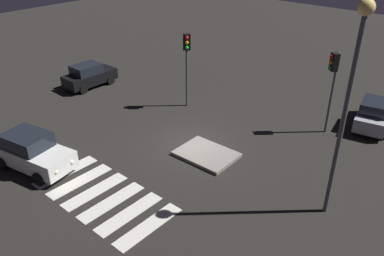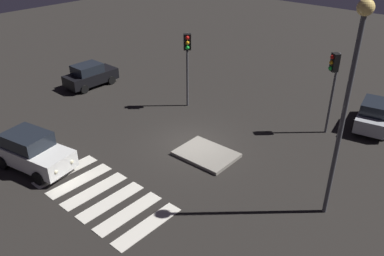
# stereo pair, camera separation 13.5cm
# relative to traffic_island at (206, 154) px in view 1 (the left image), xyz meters

# --- Properties ---
(ground_plane) EXTENTS (80.00, 80.00, 0.00)m
(ground_plane) POSITION_rel_traffic_island_xyz_m (-1.31, 0.39, -0.09)
(ground_plane) COLOR black
(traffic_island) EXTENTS (2.99, 2.27, 0.18)m
(traffic_island) POSITION_rel_traffic_island_xyz_m (0.00, 0.00, 0.00)
(traffic_island) COLOR gray
(traffic_island) RESTS_ON ground
(car_silver) EXTENTS (2.34, 4.05, 1.68)m
(car_silver) POSITION_rel_traffic_island_xyz_m (5.27, 8.81, 0.74)
(car_silver) COLOR #9EA0A5
(car_silver) RESTS_ON ground
(car_black) EXTENTS (1.84, 3.84, 1.66)m
(car_black) POSITION_rel_traffic_island_xyz_m (-12.30, 1.81, 0.73)
(car_black) COLOR black
(car_black) RESTS_ON ground
(car_white) EXTENTS (4.37, 2.54, 1.81)m
(car_white) POSITION_rel_traffic_island_xyz_m (-5.66, -6.31, 0.80)
(car_white) COLOR silver
(car_white) RESTS_ON ground
(traffic_light_north) EXTENTS (0.54, 0.53, 4.64)m
(traffic_light_north) POSITION_rel_traffic_island_xyz_m (3.40, 6.32, 3.42)
(traffic_light_north) COLOR #47474C
(traffic_light_north) RESTS_ON ground
(traffic_light_west) EXTENTS (0.54, 0.54, 4.74)m
(traffic_light_west) POSITION_rel_traffic_island_xyz_m (-4.71, 3.82, 3.49)
(traffic_light_west) COLOR #47474C
(traffic_light_west) RESTS_ON ground
(street_lamp) EXTENTS (0.56, 0.56, 8.56)m
(street_lamp) POSITION_rel_traffic_island_xyz_m (6.43, -0.08, 5.65)
(street_lamp) COLOR #47474C
(street_lamp) RESTS_ON ground
(crosswalk_near) EXTENTS (6.45, 3.20, 0.02)m
(crosswalk_near) POSITION_rel_traffic_island_xyz_m (-1.31, -5.56, -0.08)
(crosswalk_near) COLOR silver
(crosswalk_near) RESTS_ON ground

